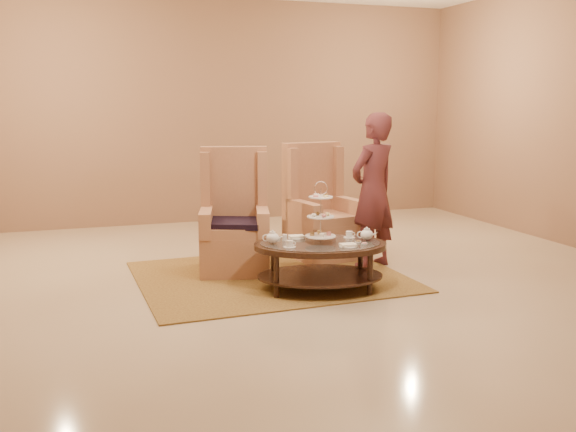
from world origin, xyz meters
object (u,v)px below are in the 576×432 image
object	(u,v)px
person	(373,191)
tea_table	(320,251)
armchair_right	(320,219)
armchair_left	(235,230)

from	to	relation	value
person	tea_table	bearing A→B (deg)	14.99
tea_table	armchair_right	xyz separation A→B (m)	(0.54, 1.38, 0.06)
armchair_right	person	size ratio (longest dim) A/B	0.79
armchair_left	armchair_right	bearing A→B (deg)	29.51
armchair_left	person	size ratio (longest dim) A/B	0.78
armchair_left	armchair_right	distance (m)	1.20
armchair_right	armchair_left	bearing A→B (deg)	-174.21
armchair_right	person	distance (m)	0.87
tea_table	armchair_right	bearing A→B (deg)	82.42
armchair_left	armchair_right	size ratio (longest dim) A/B	0.99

